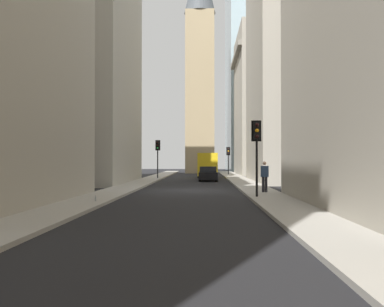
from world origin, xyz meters
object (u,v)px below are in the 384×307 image
(sedan_black, at_px, (208,174))
(discarded_bottle, at_px, (96,199))
(pedestrian, at_px, (265,175))
(traffic_light_far_junction, at_px, (228,154))
(traffic_light_foreground, at_px, (257,140))
(traffic_light_midblock, at_px, (158,150))
(delivery_truck, at_px, (207,165))

(sedan_black, height_order, discarded_bottle, sedan_black)
(sedan_black, xyz_separation_m, pedestrian, (-16.09, -3.23, 0.47))
(traffic_light_far_junction, bearing_deg, traffic_light_foreground, 179.26)
(traffic_light_foreground, bearing_deg, pedestrian, -15.21)
(traffic_light_foreground, xyz_separation_m, traffic_light_far_junction, (34.02, -0.44, -0.25))
(sedan_black, relative_size, traffic_light_midblock, 1.07)
(sedan_black, bearing_deg, traffic_light_midblock, 58.06)
(delivery_truck, xyz_separation_m, pedestrian, (-24.66, -3.23, -0.33))
(traffic_light_foreground, height_order, traffic_light_midblock, traffic_light_midblock)
(sedan_black, distance_m, traffic_light_far_junction, 15.23)
(sedan_black, bearing_deg, traffic_light_far_junction, -10.78)
(traffic_light_foreground, bearing_deg, discarded_bottle, 108.94)
(traffic_light_far_junction, bearing_deg, delivery_truck, 155.67)
(pedestrian, bearing_deg, traffic_light_far_junction, 0.76)
(traffic_light_far_junction, height_order, pedestrian, traffic_light_far_junction)
(delivery_truck, bearing_deg, traffic_light_far_junction, -24.33)
(traffic_light_foreground, bearing_deg, sedan_black, 7.07)
(delivery_truck, height_order, discarded_bottle, delivery_truck)
(pedestrian, distance_m, discarded_bottle, 10.40)
(sedan_black, bearing_deg, pedestrian, -168.64)
(delivery_truck, distance_m, pedestrian, 24.87)
(discarded_bottle, bearing_deg, traffic_light_far_junction, -12.57)
(sedan_black, bearing_deg, delivery_truck, -0.00)
(delivery_truck, height_order, traffic_light_far_junction, traffic_light_far_junction)
(delivery_truck, bearing_deg, traffic_light_foreground, -175.10)
(delivery_truck, distance_m, sedan_black, 8.61)
(pedestrian, xyz_separation_m, discarded_bottle, (-5.78, 8.59, -0.89))
(delivery_truck, height_order, traffic_light_midblock, traffic_light_midblock)
(traffic_light_foreground, height_order, pedestrian, traffic_light_foreground)
(sedan_black, distance_m, traffic_light_midblock, 6.71)
(delivery_truck, distance_m, traffic_light_midblock, 7.65)
(delivery_truck, xyz_separation_m, sedan_black, (-8.57, 0.00, -0.80))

